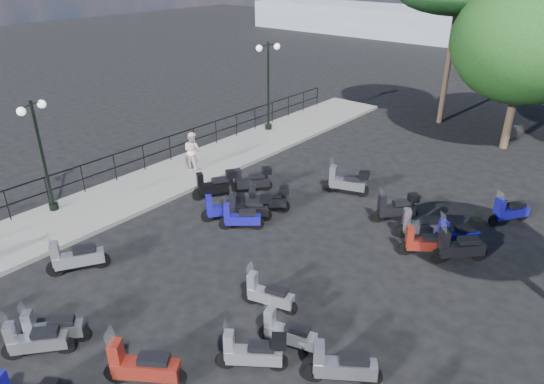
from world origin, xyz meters
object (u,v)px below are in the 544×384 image
Objects in this scene: scooter_17 at (396,208)px; scooter_21 at (341,366)px; scooter_3 at (249,208)px; scooter_28 at (458,248)px; pedestrian_far at (192,150)px; scooter_23 at (509,212)px; scooter_8 at (35,341)px; scooter_9 at (224,208)px; scooter_2 at (76,258)px; scooter_4 at (215,185)px; scooter_22 at (421,226)px; scooter_32 at (287,333)px; scooter_16 at (425,242)px; broadleaf_tree at (527,42)px; lamp_post_2 at (268,81)px; scooter_5 at (252,181)px; scooter_10 at (240,218)px; scooter_13 at (142,367)px; scooter_11 at (347,182)px; scooter_29 at (458,234)px; scooter_15 at (268,295)px; scooter_14 at (253,353)px; lamp_post_1 at (41,150)px; scooter_30 at (268,199)px; scooter_31 at (52,330)px.

scooter_21 is at bearing 150.58° from scooter_17.
scooter_28 reaches higher than scooter_3.
scooter_23 is at bearing -165.72° from pedestrian_far.
scooter_9 is at bearing -40.13° from scooter_8.
scooter_9 is 5.79m from scooter_17.
scooter_4 is (-0.37, 5.80, 0.03)m from scooter_2.
scooter_2 reaches higher than scooter_22.
pedestrian_far is at bearing 43.38° from scooter_32.
scooter_16 is (7.19, 7.11, -0.02)m from scooter_2.
broadleaf_tree reaches higher than pedestrian_far.
lamp_post_2 reaches higher than scooter_5.
scooter_23 reaches higher than scooter_10.
scooter_11 is at bearing -25.95° from scooter_13.
lamp_post_2 is at bearing 17.74° from scooter_29.
scooter_14 is at bearing -165.09° from scooter_15.
lamp_post_2 is 2.63× the size of scooter_11.
lamp_post_1 is at bearing 70.07° from scooter_28.
scooter_21 is at bearing -24.53° from lamp_post_2.
scooter_9 is at bearing 13.75° from scooter_14.
scooter_30 is at bearing 24.34° from scooter_15.
scooter_23 is at bearing -49.04° from scooter_14.
scooter_3 is at bearing 71.60° from scooter_16.
scooter_2 is 5.08m from scooter_10.
scooter_14 is (5.86, -6.50, -0.01)m from scooter_5.
scooter_3 is (5.57, 3.96, -1.88)m from lamp_post_1.
scooter_2 is 3.24m from scooter_8.
scooter_17 is 0.17× the size of broadleaf_tree.
scooter_10 is (1.55, -2.30, -0.07)m from scooter_5.
scooter_8 is 0.93× the size of scooter_14.
scooter_9 is 7.48m from scooter_29.
broadleaf_tree is at bearing -29.27° from scooter_21.
scooter_28 is (1.85, 6.89, 0.01)m from scooter_14.
broadleaf_tree is at bearing -73.62° from scooter_9.
scooter_8 and scooter_31 have the same top height.
scooter_16 is 0.94× the size of scooter_28.
pedestrian_far is 1.30× the size of scooter_10.
scooter_8 is 0.91× the size of scooter_23.
scooter_14 is at bearing 110.36° from scooter_23.
pedestrian_far is 1.24× the size of scooter_31.
scooter_14 reaches higher than scooter_10.
broadleaf_tree is at bearing -38.52° from scooter_11.
scooter_14 is at bearing 135.14° from scooter_16.
scooter_13 is at bearing -39.01° from lamp_post_2.
scooter_10 is (0.85, -0.11, -0.05)m from scooter_9.
scooter_13 is 2.63m from scooter_31.
lamp_post_1 is 7.38m from scooter_8.
scooter_4 reaches higher than scooter_9.
scooter_23 is at bearing -97.53° from scooter_2.
scooter_16 is at bearing -109.56° from scooter_3.
scooter_32 is at bearing 135.39° from scooter_16.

